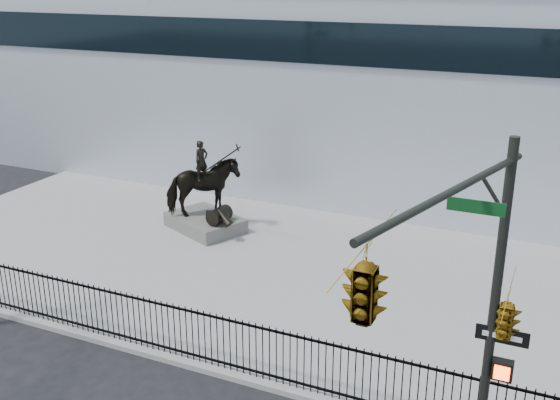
% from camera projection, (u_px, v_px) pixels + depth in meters
% --- Properties ---
extents(ground, '(120.00, 120.00, 0.00)m').
position_uv_depth(ground, '(174.00, 394.00, 15.71)').
color(ground, black).
rests_on(ground, ground).
extents(plaza, '(30.00, 12.00, 0.15)m').
position_uv_depth(plaza, '(291.00, 275.00, 21.70)').
color(plaza, '#9B9B98').
rests_on(plaza, ground).
extents(building, '(44.00, 14.00, 9.00)m').
position_uv_depth(building, '(400.00, 84.00, 31.41)').
color(building, silver).
rests_on(building, ground).
extents(picket_fence, '(22.10, 0.10, 1.50)m').
position_uv_depth(picket_fence, '(199.00, 336.00, 16.49)').
color(picket_fence, black).
rests_on(picket_fence, plaza).
extents(statue_plinth, '(3.42, 2.96, 0.54)m').
position_uv_depth(statue_plinth, '(205.00, 223.00, 25.28)').
color(statue_plinth, '#514F4A').
rests_on(statue_plinth, plaza).
extents(equestrian_statue, '(3.38, 2.86, 3.11)m').
position_uv_depth(equestrian_statue, '(205.00, 189.00, 24.78)').
color(equestrian_statue, black).
rests_on(equestrian_statue, statue_plinth).
extents(traffic_signal_right, '(2.17, 6.86, 7.00)m').
position_uv_depth(traffic_signal_right, '(445.00, 304.00, 9.86)').
color(traffic_signal_right, black).
rests_on(traffic_signal_right, ground).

